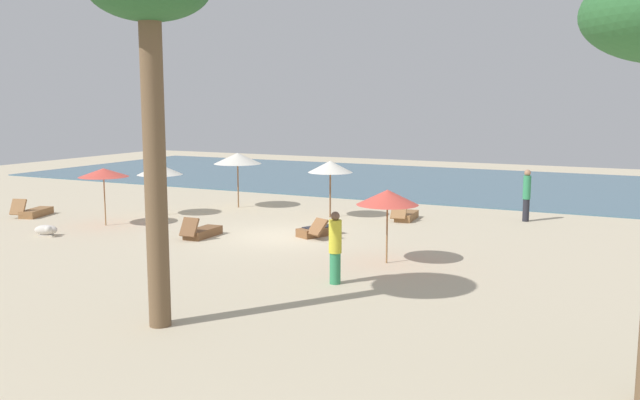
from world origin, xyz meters
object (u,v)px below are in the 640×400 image
umbrella_2 (160,170)px  lounger_3 (202,232)px  umbrella_4 (103,173)px  palm_0 (150,14)px  dog (46,230)px  umbrella_3 (330,167)px  lounger_0 (406,215)px  umbrella_1 (238,158)px  person_0 (335,247)px  person_1 (527,194)px  lounger_1 (318,231)px  umbrella_0 (387,197)px  lounger_2 (35,212)px

umbrella_2 → lounger_3: (4.08, -2.91, -1.64)m
umbrella_4 → palm_0: 12.76m
dog → umbrella_3: bearing=47.4°
lounger_0 → lounger_3: size_ratio=1.03×
umbrella_1 → person_0: umbrella_1 is taller
umbrella_2 → person_1: (13.22, 4.95, -0.79)m
umbrella_4 → dog: umbrella_4 is taller
umbrella_2 → lounger_3: 5.28m
umbrella_1 → person_0: 12.84m
lounger_1 → person_0: 6.10m
umbrella_3 → dog: umbrella_3 is taller
umbrella_0 → lounger_2: (-15.16, 1.18, -1.69)m
umbrella_4 → lounger_2: size_ratio=1.21×
umbrella_3 → lounger_2: umbrella_3 is taller
umbrella_0 → umbrella_4: (-11.24, 0.92, 0.07)m
lounger_2 → person_1: 19.00m
umbrella_1 → lounger_1: (5.79, -4.00, -1.91)m
lounger_0 → umbrella_2: bearing=-160.4°
lounger_2 → lounger_3: lounger_2 is taller
umbrella_1 → lounger_0: size_ratio=1.36×
umbrella_2 → palm_0: bearing=-50.8°
lounger_1 → dog: (-8.18, -4.06, 0.03)m
lounger_2 → palm_0: palm_0 is taller
umbrella_4 → lounger_0: umbrella_4 is taller
umbrella_1 → umbrella_2: bearing=-119.0°
umbrella_3 → person_1: bearing=19.3°
lounger_2 → person_0: 15.29m
umbrella_0 → lounger_0: bearing=104.9°
person_0 → person_1: size_ratio=0.93×
palm_0 → lounger_2: bearing=147.6°
umbrella_1 → dog: umbrella_1 is taller
umbrella_4 → lounger_3: 4.77m
lounger_0 → palm_0: (-0.38, -13.89, 5.96)m
lounger_2 → umbrella_2: bearing=29.7°
lounger_0 → lounger_3: (-5.00, -6.15, 0.00)m
umbrella_4 → person_0: umbrella_4 is taller
person_0 → person_1: person_1 is taller
umbrella_2 → lounger_1: 7.71m
umbrella_3 → dog: size_ratio=2.66×
lounger_3 → person_1: bearing=40.7°
umbrella_2 → person_0: bearing=-30.6°
umbrella_3 → lounger_0: size_ratio=1.29×
umbrella_0 → lounger_1: size_ratio=1.16×
umbrella_0 → umbrella_4: size_ratio=0.99×
umbrella_1 → lounger_3: umbrella_1 is taller
umbrella_2 → person_1: umbrella_2 is taller
umbrella_1 → umbrella_4: 6.05m
umbrella_0 → person_1: size_ratio=1.06×
lounger_1 → palm_0: (1.23, -9.67, 5.96)m
umbrella_2 → person_0: umbrella_2 is taller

